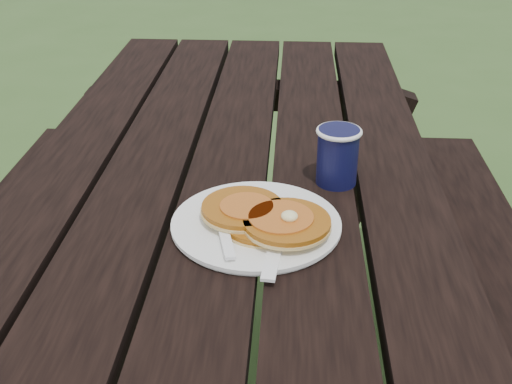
# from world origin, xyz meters

# --- Properties ---
(picnic_table) EXTENTS (1.36, 1.80, 0.75)m
(picnic_table) POSITION_xyz_m (0.00, 0.00, 0.37)
(picnic_table) COLOR black
(picnic_table) RESTS_ON ground
(plate) EXTENTS (0.32, 0.32, 0.01)m
(plate) POSITION_xyz_m (0.06, -0.14, 0.76)
(plate) COLOR white
(plate) RESTS_ON picnic_table
(pancake_stack) EXTENTS (0.20, 0.17, 0.04)m
(pancake_stack) POSITION_xyz_m (0.08, -0.15, 0.77)
(pancake_stack) COLOR #A25912
(pancake_stack) RESTS_ON plate
(knife) EXTENTS (0.04, 0.18, 0.00)m
(knife) POSITION_xyz_m (0.10, -0.20, 0.76)
(knife) COLOR white
(knife) RESTS_ON plate
(fork) EXTENTS (0.07, 0.16, 0.01)m
(fork) POSITION_xyz_m (0.02, -0.20, 0.77)
(fork) COLOR white
(fork) RESTS_ON plate
(coffee_cup) EXTENTS (0.08, 0.08, 0.10)m
(coffee_cup) POSITION_xyz_m (0.19, 0.01, 0.81)
(coffee_cup) COLOR black
(coffee_cup) RESTS_ON picnic_table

